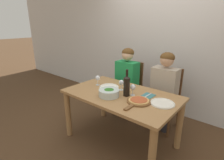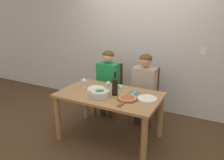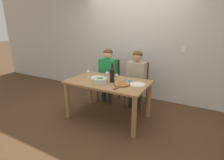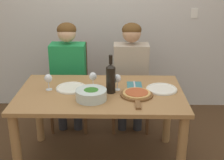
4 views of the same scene
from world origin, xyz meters
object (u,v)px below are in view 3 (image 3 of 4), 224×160
Objects in this scene: wine_bottle at (112,74)px; fork_on_napkin at (127,81)px; chair_left at (110,79)px; person_woman at (108,70)px; dinner_plate_left at (98,78)px; dinner_plate_right at (137,84)px; chair_right at (138,83)px; person_man at (136,74)px; pizza_on_board at (122,84)px; wine_glass_left at (88,72)px; wine_glass_centre at (107,74)px; broccoli_bowl at (100,81)px; wine_glass_right at (116,76)px.

fork_on_napkin is at bearing 37.72° from wine_bottle.
person_woman is (0.00, -0.12, 0.23)m from chair_left.
dinner_plate_right is (0.83, -0.01, 0.00)m from dinner_plate_left.
person_man is (-0.00, -0.12, 0.23)m from chair_right.
chair_right reaches higher than pizza_on_board.
wine_bottle is (0.49, -0.80, 0.36)m from chair_left.
dinner_plate_right is 0.67× the size of pizza_on_board.
wine_glass_left is at bearing -96.14° from chair_left.
pizza_on_board is 0.45m from wine_glass_centre.
person_man is 4.66× the size of broccoli_bowl.
chair_right is 0.74m from person_woman.
wine_glass_right is at bearing 45.64° from wine_bottle.
broccoli_bowl is 0.31m from wine_glass_right.
dinner_plate_left is 0.60m from fork_on_napkin.
wine_glass_centre is at bearing 154.68° from pizza_on_board.
chair_right is at bearing 0.00° from chair_left.
chair_right is 3.44× the size of dinner_plate_left.
dinner_plate_left and dinner_plate_right have the same top height.
person_man is 3.55× the size of wine_bottle.
pizza_on_board is 2.82× the size of wine_glass_right.
wine_glass_left is (-1.04, -0.02, 0.10)m from dinner_plate_right.
wine_glass_right is at bearing 0.79° from wine_glass_left.
person_woman is at bearing 125.37° from wine_bottle.
wine_glass_left is (-0.78, -0.64, 0.10)m from person_man.
fork_on_napkin is (0.59, 0.09, -0.01)m from dinner_plate_left.
dinner_plate_right is 0.42m from wine_glass_right.
wine_glass_left is (-0.08, -0.64, 0.10)m from person_woman.
pizza_on_board is (0.02, -0.76, 0.01)m from person_man.
chair_left is at bearing 114.88° from wine_glass_centre.
wine_glass_centre is 0.41m from fork_on_napkin.
wine_glass_left is (-0.80, 0.13, 0.09)m from pizza_on_board.
wine_glass_centre is at bearing 167.13° from wine_glass_right.
wine_bottle is 0.57m from wine_glass_left.
dinner_plate_left is at bearing 179.17° from dinner_plate_right.
chair_left is 3.44× the size of dinner_plate_left.
fork_on_napkin is at bearing 8.70° from wine_glass_left.
wine_glass_right is at bearing -101.50° from chair_right.
wine_glass_right is at bearing -12.87° from wine_glass_centre.
wine_glass_right is at bearing 141.54° from pizza_on_board.
wine_glass_centre is (-0.22, 0.05, 0.00)m from wine_glass_right.
pizza_on_board is (0.23, -0.08, -0.13)m from wine_bottle.
broccoli_bowl is at bearing -48.96° from dinner_plate_left.
dinner_plate_right is 1.88× the size of wine_glass_centre.
wine_glass_left is 0.84× the size of fork_on_napkin.
fork_on_napkin is at bearing 156.95° from dinner_plate_right.
wine_bottle is 1.31× the size of broccoli_bowl.
person_woman is at bearing -170.62° from chair_right.
chair_left is 5.44× the size of fork_on_napkin.
pizza_on_board is 2.36× the size of fork_on_napkin.
broccoli_bowl is at bearing -168.57° from pizza_on_board.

